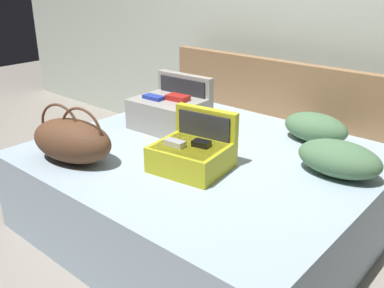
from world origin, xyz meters
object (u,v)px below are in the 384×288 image
object	(u,v)px
duffel_bag	(72,140)
pillow_near_headboard	(316,128)
bed	(205,190)
pillow_center_head	(339,159)
hard_case_large	(170,110)
hard_case_medium	(193,152)

from	to	relation	value
duffel_bag	pillow_near_headboard	world-z (taller)	duffel_bag
bed	pillow_center_head	world-z (taller)	pillow_center_head
bed	pillow_near_headboard	distance (m)	0.85
pillow_near_headboard	pillow_center_head	distance (m)	0.51
pillow_center_head	pillow_near_headboard	bearing A→B (deg)	130.48
bed	pillow_center_head	size ratio (longest dim) A/B	4.35
pillow_center_head	duffel_bag	bearing A→B (deg)	-146.00
hard_case_large	hard_case_medium	bearing A→B (deg)	-39.27
pillow_near_headboard	pillow_center_head	size ratio (longest dim) A/B	0.93
hard_case_large	duffel_bag	world-z (taller)	hard_case_large
bed	hard_case_large	world-z (taller)	hard_case_large
pillow_center_head	hard_case_large	bearing A→B (deg)	-177.56
hard_case_medium	duffel_bag	size ratio (longest dim) A/B	0.76
bed	pillow_near_headboard	bearing A→B (deg)	55.78
hard_case_large	duffel_bag	bearing A→B (deg)	-95.58
pillow_near_headboard	bed	bearing A→B (deg)	-124.22
bed	pillow_near_headboard	xyz separation A→B (m)	(0.43, 0.63, 0.37)
hard_case_large	pillow_center_head	distance (m)	1.26
hard_case_large	hard_case_medium	distance (m)	0.72
bed	hard_case_large	bearing A→B (deg)	158.90
bed	hard_case_medium	xyz separation A→B (m)	(0.09, -0.23, 0.37)
duffel_bag	pillow_center_head	size ratio (longest dim) A/B	1.26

